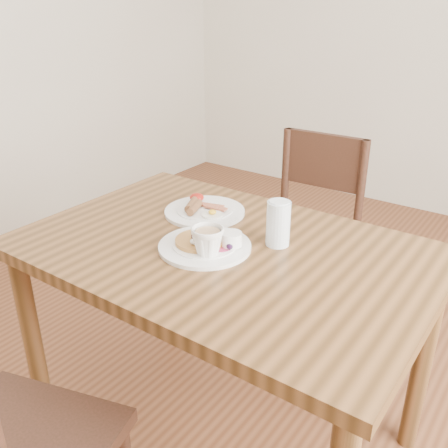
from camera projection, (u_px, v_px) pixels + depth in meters
name	position (u px, v px, depth m)	size (l,w,h in m)	color
ground	(224.00, 433.00, 1.78)	(5.00, 5.00, 0.00)	#592F19
dining_table	(224.00, 275.00, 1.51)	(1.20, 0.80, 0.75)	brown
chair_far	(307.00, 227.00, 2.20)	(0.44, 0.44, 0.88)	#3E1F16
pancake_plate	(207.00, 244.00, 1.44)	(0.27, 0.27, 0.06)	white
breakfast_plate	(203.00, 210.00, 1.68)	(0.27, 0.27, 0.04)	white
teacup_saucer	(208.00, 244.00, 1.38)	(0.14, 0.14, 0.09)	white
water_glass	(278.00, 224.00, 1.45)	(0.07, 0.07, 0.13)	silver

